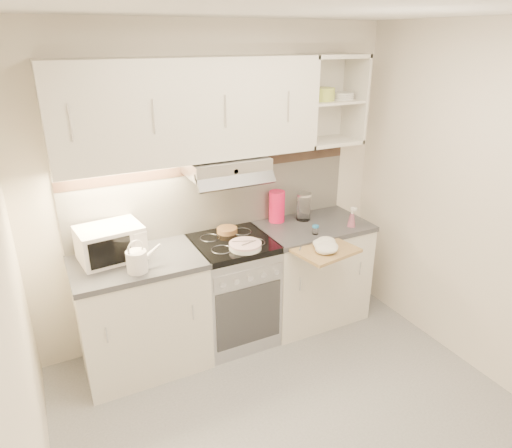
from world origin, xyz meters
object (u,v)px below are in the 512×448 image
at_px(microwave, 110,243).
at_px(watering_can, 138,260).
at_px(glass_jar, 304,207).
at_px(spray_bottle, 352,218).
at_px(pink_pitcher, 277,206).
at_px(electric_range, 233,290).
at_px(cutting_board, 323,249).
at_px(plate_stack, 245,246).

xyz_separation_m(microwave, watering_can, (0.13, -0.28, -0.04)).
relative_size(glass_jar, spray_bottle, 1.33).
bearing_deg(spray_bottle, pink_pitcher, 130.46).
bearing_deg(pink_pitcher, spray_bottle, -49.53).
bearing_deg(spray_bottle, glass_jar, 120.25).
xyz_separation_m(electric_range, glass_jar, (0.73, 0.12, 0.57)).
bearing_deg(cutting_board, plate_stack, 148.62).
bearing_deg(plate_stack, glass_jar, 23.37).
bearing_deg(cutting_board, watering_can, 161.10).
distance_m(microwave, spray_bottle, 1.93).
height_order(plate_stack, cutting_board, plate_stack).
relative_size(microwave, cutting_board, 1.04).
bearing_deg(pink_pitcher, plate_stack, -154.26).
xyz_separation_m(glass_jar, cutting_board, (-0.15, -0.52, -0.15)).
bearing_deg(glass_jar, watering_can, -168.68).
bearing_deg(microwave, spray_bottle, -15.16).
bearing_deg(microwave, glass_jar, -5.89).
xyz_separation_m(spray_bottle, cutting_board, (-0.43, -0.22, -0.10)).
bearing_deg(plate_stack, pink_pitcher, 38.18).
height_order(electric_range, watering_can, watering_can).
bearing_deg(glass_jar, pink_pitcher, 161.42).
relative_size(microwave, glass_jar, 1.94).
xyz_separation_m(watering_can, pink_pitcher, (1.28, 0.37, 0.05)).
height_order(microwave, plate_stack, microwave).
distance_m(microwave, glass_jar, 1.63).
xyz_separation_m(plate_stack, spray_bottle, (0.98, -0.00, 0.05)).
xyz_separation_m(microwave, glass_jar, (1.63, 0.02, -0.00)).
bearing_deg(plate_stack, watering_can, 179.82).
relative_size(pink_pitcher, cutting_board, 0.60).
xyz_separation_m(electric_range, cutting_board, (0.58, -0.40, 0.42)).
xyz_separation_m(microwave, plate_stack, (0.93, -0.28, -0.10)).
bearing_deg(watering_can, pink_pitcher, -3.43).
xyz_separation_m(microwave, spray_bottle, (1.91, -0.28, -0.05)).
bearing_deg(spray_bottle, cutting_board, -165.95).
height_order(electric_range, plate_stack, plate_stack).
bearing_deg(electric_range, plate_stack, -81.18).
bearing_deg(microwave, cutting_board, -25.44).
bearing_deg(watering_can, electric_range, -6.79).
bearing_deg(plate_stack, microwave, 163.20).
relative_size(watering_can, pink_pitcher, 0.99).
relative_size(plate_stack, pink_pitcher, 0.91).
height_order(watering_can, spray_bottle, watering_can).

